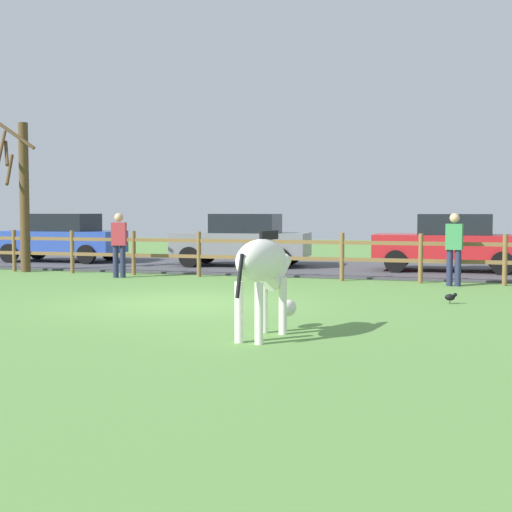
% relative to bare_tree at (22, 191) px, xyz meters
% --- Properties ---
extents(ground_plane, '(60.00, 60.00, 0.00)m').
position_rel_bare_tree_xyz_m(ground_plane, '(6.94, -4.92, -2.24)').
color(ground_plane, '#5B8C42').
extents(parking_asphalt, '(28.00, 7.40, 0.05)m').
position_rel_bare_tree_xyz_m(parking_asphalt, '(6.94, 4.38, -2.22)').
color(parking_asphalt, '#47474C').
rests_on(parking_asphalt, ground_plane).
extents(paddock_fence, '(20.50, 0.11, 1.16)m').
position_rel_bare_tree_xyz_m(paddock_fence, '(6.14, 0.08, -1.58)').
color(paddock_fence, brown).
rests_on(paddock_fence, ground_plane).
extents(bare_tree, '(1.59, 1.10, 4.27)m').
position_rel_bare_tree_xyz_m(bare_tree, '(0.00, 0.00, 0.00)').
color(bare_tree, '#513A23').
rests_on(bare_tree, ground_plane).
extents(zebra, '(0.62, 1.93, 1.41)m').
position_rel_bare_tree_xyz_m(zebra, '(9.33, -7.84, -1.31)').
color(zebra, white).
rests_on(zebra, ground_plane).
extents(crow_on_grass, '(0.21, 0.10, 0.20)m').
position_rel_bare_tree_xyz_m(crow_on_grass, '(11.58, -3.56, -2.11)').
color(crow_on_grass, black).
rests_on(crow_on_grass, ground_plane).
extents(parked_car_grey, '(4.12, 2.13, 1.56)m').
position_rel_bare_tree_xyz_m(parked_car_grey, '(5.33, 3.25, -1.40)').
color(parked_car_grey, slate).
rests_on(parked_car_grey, parking_asphalt).
extents(parked_car_red, '(4.06, 1.99, 1.56)m').
position_rel_bare_tree_xyz_m(parked_car_red, '(11.31, 3.20, -1.40)').
color(parked_car_red, red).
rests_on(parked_car_red, parking_asphalt).
extents(parked_car_blue, '(4.10, 2.08, 1.56)m').
position_rel_bare_tree_xyz_m(parked_car_blue, '(-0.90, 3.31, -1.40)').
color(parked_car_blue, '#2D4CAD').
rests_on(parked_car_blue, parking_asphalt).
extents(visitor_left_of_tree, '(0.41, 0.31, 1.64)m').
position_rel_bare_tree_xyz_m(visitor_left_of_tree, '(3.36, -0.73, -1.33)').
color(visitor_left_of_tree, '#232847').
rests_on(visitor_left_of_tree, ground_plane).
extents(visitor_right_of_tree, '(0.38, 0.26, 1.64)m').
position_rel_bare_tree_xyz_m(visitor_right_of_tree, '(11.53, -0.34, -1.33)').
color(visitor_right_of_tree, '#232847').
rests_on(visitor_right_of_tree, ground_plane).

